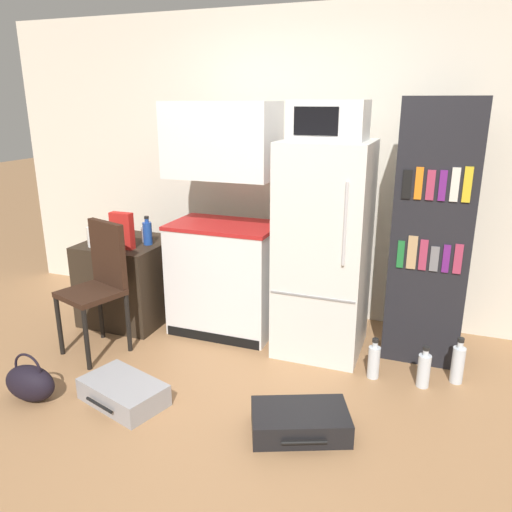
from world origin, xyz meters
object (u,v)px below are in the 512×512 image
(refrigerator, at_px, (324,250))
(water_bottle_back, at_px, (424,370))
(microwave, at_px, (329,120))
(handbag, at_px, (30,383))
(suitcase_large_flat, at_px, (123,392))
(side_table, at_px, (130,280))
(bowl, at_px, (102,240))
(bottle_ketchup_red, at_px, (116,232))
(cereal_box, at_px, (122,231))
(bottle_blue_soda, at_px, (147,233))
(water_bottle_front, at_px, (458,364))
(bottle_clear_short, at_px, (145,234))
(kitchen_hutch, at_px, (224,233))
(bookshelf, at_px, (431,235))
(bottle_milk_white, at_px, (92,236))
(water_bottle_middle, at_px, (374,361))
(suitcase_small_flat, at_px, (300,422))

(refrigerator, height_order, water_bottle_back, refrigerator)
(microwave, distance_m, handbag, 2.66)
(water_bottle_back, bearing_deg, microwave, 158.66)
(suitcase_large_flat, xyz_separation_m, handbag, (-0.58, -0.19, 0.05))
(side_table, distance_m, bowl, 0.43)
(bottle_ketchup_red, distance_m, cereal_box, 0.31)
(water_bottle_back, bearing_deg, bottle_blue_soda, 173.52)
(side_table, xyz_separation_m, refrigerator, (1.72, 0.04, 0.45))
(bottle_blue_soda, xyz_separation_m, bowl, (-0.42, -0.06, -0.09))
(bottle_blue_soda, distance_m, cereal_box, 0.22)
(microwave, xyz_separation_m, water_bottle_front, (1.01, -0.17, -1.61))
(bottle_clear_short, relative_size, cereal_box, 0.57)
(side_table, relative_size, kitchen_hutch, 0.38)
(bookshelf, relative_size, bottle_milk_white, 8.92)
(bottle_clear_short, bearing_deg, water_bottle_front, -4.23)
(kitchen_hutch, bearing_deg, water_bottle_middle, -15.35)
(cereal_box, height_order, water_bottle_middle, cereal_box)
(bookshelf, distance_m, bottle_blue_soda, 2.25)
(refrigerator, bearing_deg, side_table, -178.71)
(microwave, height_order, suitcase_small_flat, microwave)
(bottle_clear_short, distance_m, bowl, 0.38)
(microwave, relative_size, bottle_clear_short, 3.05)
(side_table, distance_m, bottle_ketchup_red, 0.44)
(water_bottle_front, bearing_deg, bottle_clear_short, 175.77)
(microwave, bearing_deg, kitchen_hutch, 176.91)
(bottle_milk_white, bearing_deg, bookshelf, 8.97)
(water_bottle_middle, bearing_deg, bottle_milk_white, 178.97)
(suitcase_large_flat, bearing_deg, side_table, 138.80)
(side_table, height_order, bottle_ketchup_red, bottle_ketchup_red)
(kitchen_hutch, bearing_deg, bottle_blue_soda, -171.66)
(side_table, relative_size, suitcase_small_flat, 1.09)
(kitchen_hutch, xyz_separation_m, suitcase_large_flat, (-0.18, -1.23, -0.78))
(side_table, distance_m, water_bottle_back, 2.54)
(refrigerator, bearing_deg, bowl, -176.66)
(bowl, distance_m, water_bottle_front, 2.99)
(suitcase_small_flat, bearing_deg, handbag, 166.79)
(bowl, distance_m, cereal_box, 0.34)
(bookshelf, bearing_deg, bottle_milk_white, -171.03)
(suitcase_small_flat, xyz_separation_m, water_bottle_middle, (0.32, 0.78, 0.05))
(side_table, distance_m, bottle_clear_short, 0.46)
(bottle_blue_soda, relative_size, suitcase_small_flat, 0.37)
(water_bottle_back, bearing_deg, bottle_ketchup_red, 173.68)
(water_bottle_middle, height_order, water_bottle_back, same)
(water_bottle_front, bearing_deg, kitchen_hutch, 173.23)
(handbag, bearing_deg, bottle_blue_soda, 85.46)
(water_bottle_middle, bearing_deg, refrigerator, 145.85)
(bottle_clear_short, height_order, suitcase_large_flat, bottle_clear_short)
(bottle_blue_soda, height_order, suitcase_small_flat, bottle_blue_soda)
(bottle_ketchup_red, height_order, handbag, bottle_ketchup_red)
(microwave, distance_m, bottle_blue_soda, 1.76)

